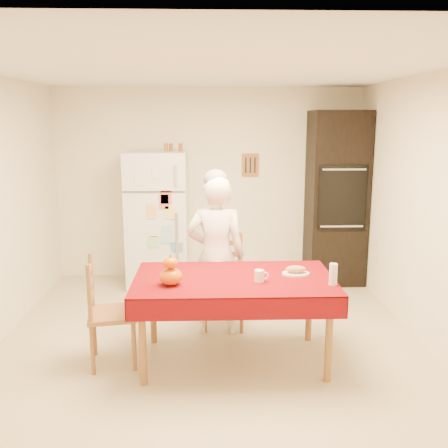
{
  "coord_description": "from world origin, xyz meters",
  "views": [
    {
      "loc": [
        -0.02,
        -4.34,
        2.07
      ],
      "look_at": [
        0.14,
        0.2,
        1.13
      ],
      "focal_mm": 40.0,
      "sensor_mm": 36.0,
      "label": 1
    }
  ],
  "objects_px": {
    "chair_far": "(223,277)",
    "chair_left": "(104,308)",
    "oven_cabinet": "(336,198)",
    "pumpkin_lower": "(171,276)",
    "seated_woman": "(216,256)",
    "wine_glass": "(333,274)",
    "bread_plate": "(296,274)",
    "dining_table": "(234,285)",
    "refrigerator": "(158,219)",
    "coffee_mug": "(259,276)"
  },
  "relations": [
    {
      "from": "chair_far",
      "to": "chair_left",
      "type": "distance_m",
      "value": 1.33
    },
    {
      "from": "oven_cabinet",
      "to": "pumpkin_lower",
      "type": "distance_m",
      "value": 3.09
    },
    {
      "from": "seated_woman",
      "to": "wine_glass",
      "type": "xyz_separation_m",
      "value": [
        0.94,
        -0.82,
        0.07
      ]
    },
    {
      "from": "wine_glass",
      "to": "bread_plate",
      "type": "relative_size",
      "value": 0.73
    },
    {
      "from": "oven_cabinet",
      "to": "dining_table",
      "type": "xyz_separation_m",
      "value": [
        -1.43,
        -2.2,
        -0.41
      ]
    },
    {
      "from": "refrigerator",
      "to": "seated_woman",
      "type": "distance_m",
      "value": 1.71
    },
    {
      "from": "refrigerator",
      "to": "coffee_mug",
      "type": "height_order",
      "value": "refrigerator"
    },
    {
      "from": "chair_left",
      "to": "wine_glass",
      "type": "relative_size",
      "value": 5.4
    },
    {
      "from": "dining_table",
      "to": "wine_glass",
      "type": "xyz_separation_m",
      "value": [
        0.8,
        -0.21,
        0.16
      ]
    },
    {
      "from": "coffee_mug",
      "to": "pumpkin_lower",
      "type": "height_order",
      "value": "pumpkin_lower"
    },
    {
      "from": "refrigerator",
      "to": "coffee_mug",
      "type": "relative_size",
      "value": 17.0
    },
    {
      "from": "pumpkin_lower",
      "to": "bread_plate",
      "type": "height_order",
      "value": "pumpkin_lower"
    },
    {
      "from": "oven_cabinet",
      "to": "dining_table",
      "type": "height_order",
      "value": "oven_cabinet"
    },
    {
      "from": "oven_cabinet",
      "to": "bread_plate",
      "type": "height_order",
      "value": "oven_cabinet"
    },
    {
      "from": "coffee_mug",
      "to": "chair_left",
      "type": "bearing_deg",
      "value": 175.58
    },
    {
      "from": "seated_woman",
      "to": "coffee_mug",
      "type": "distance_m",
      "value": 0.81
    },
    {
      "from": "seated_woman",
      "to": "wine_glass",
      "type": "height_order",
      "value": "seated_woman"
    },
    {
      "from": "refrigerator",
      "to": "oven_cabinet",
      "type": "xyz_separation_m",
      "value": [
        2.28,
        0.05,
        0.25
      ]
    },
    {
      "from": "refrigerator",
      "to": "dining_table",
      "type": "xyz_separation_m",
      "value": [
        0.85,
        -2.16,
        -0.16
      ]
    },
    {
      "from": "chair_far",
      "to": "wine_glass",
      "type": "relative_size",
      "value": 5.4
    },
    {
      "from": "pumpkin_lower",
      "to": "seated_woman",
      "type": "bearing_deg",
      "value": 64.11
    },
    {
      "from": "seated_woman",
      "to": "bread_plate",
      "type": "distance_m",
      "value": 0.88
    },
    {
      "from": "refrigerator",
      "to": "chair_left",
      "type": "xyz_separation_m",
      "value": [
        -0.25,
        -2.18,
        -0.34
      ]
    },
    {
      "from": "chair_left",
      "to": "coffee_mug",
      "type": "relative_size",
      "value": 9.5
    },
    {
      "from": "chair_left",
      "to": "bread_plate",
      "type": "relative_size",
      "value": 3.96
    },
    {
      "from": "refrigerator",
      "to": "bread_plate",
      "type": "relative_size",
      "value": 7.08
    },
    {
      "from": "coffee_mug",
      "to": "oven_cabinet",
      "type": "bearing_deg",
      "value": 62.25
    },
    {
      "from": "refrigerator",
      "to": "dining_table",
      "type": "relative_size",
      "value": 1.0
    },
    {
      "from": "dining_table",
      "to": "seated_woman",
      "type": "xyz_separation_m",
      "value": [
        -0.14,
        0.61,
        0.09
      ]
    },
    {
      "from": "chair_left",
      "to": "pumpkin_lower",
      "type": "bearing_deg",
      "value": -114.88
    },
    {
      "from": "oven_cabinet",
      "to": "chair_far",
      "type": "xyz_separation_m",
      "value": [
        -1.49,
        -1.39,
        -0.59
      ]
    },
    {
      "from": "chair_far",
      "to": "seated_woman",
      "type": "height_order",
      "value": "seated_woman"
    },
    {
      "from": "pumpkin_lower",
      "to": "wine_glass",
      "type": "bearing_deg",
      "value": -1.64
    },
    {
      "from": "refrigerator",
      "to": "chair_left",
      "type": "height_order",
      "value": "refrigerator"
    },
    {
      "from": "chair_far",
      "to": "pumpkin_lower",
      "type": "relative_size",
      "value": 5.05
    },
    {
      "from": "refrigerator",
      "to": "coffee_mug",
      "type": "xyz_separation_m",
      "value": [
        1.06,
        -2.28,
        -0.04
      ]
    },
    {
      "from": "refrigerator",
      "to": "dining_table",
      "type": "height_order",
      "value": "refrigerator"
    },
    {
      "from": "chair_left",
      "to": "seated_woman",
      "type": "height_order",
      "value": "seated_woman"
    },
    {
      "from": "chair_far",
      "to": "coffee_mug",
      "type": "xyz_separation_m",
      "value": [
        0.27,
        -0.93,
        0.3
      ]
    },
    {
      "from": "chair_left",
      "to": "bread_plate",
      "type": "bearing_deg",
      "value": -97.07
    },
    {
      "from": "chair_left",
      "to": "dining_table",
      "type": "bearing_deg",
      "value": -98.89
    },
    {
      "from": "oven_cabinet",
      "to": "coffee_mug",
      "type": "xyz_separation_m",
      "value": [
        -1.22,
        -2.32,
        -0.29
      ]
    },
    {
      "from": "oven_cabinet",
      "to": "coffee_mug",
      "type": "distance_m",
      "value": 2.64
    },
    {
      "from": "refrigerator",
      "to": "chair_left",
      "type": "relative_size",
      "value": 1.79
    },
    {
      "from": "oven_cabinet",
      "to": "chair_left",
      "type": "relative_size",
      "value": 2.32
    },
    {
      "from": "wine_glass",
      "to": "seated_woman",
      "type": "bearing_deg",
      "value": 138.81
    },
    {
      "from": "oven_cabinet",
      "to": "seated_woman",
      "type": "xyz_separation_m",
      "value": [
        -1.57,
        -1.6,
        -0.32
      ]
    },
    {
      "from": "oven_cabinet",
      "to": "wine_glass",
      "type": "xyz_separation_m",
      "value": [
        -0.63,
        -2.42,
        -0.25
      ]
    },
    {
      "from": "coffee_mug",
      "to": "pumpkin_lower",
      "type": "relative_size",
      "value": 0.53
    },
    {
      "from": "oven_cabinet",
      "to": "bread_plate",
      "type": "bearing_deg",
      "value": -112.45
    }
  ]
}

